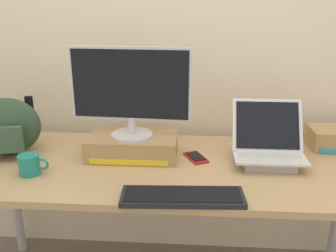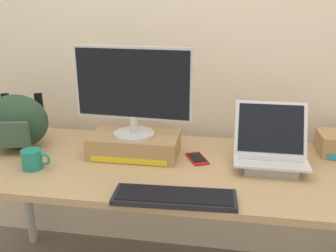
# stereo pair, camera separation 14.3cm
# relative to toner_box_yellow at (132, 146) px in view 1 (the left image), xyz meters

# --- Properties ---
(back_wall) EXTENTS (7.00, 0.10, 2.60)m
(back_wall) POSITION_rel_toner_box_yellow_xyz_m (0.17, 0.40, 0.50)
(back_wall) COLOR beige
(back_wall) RESTS_ON ground
(desk) EXTENTS (1.96, 0.74, 0.75)m
(desk) POSITION_rel_toner_box_yellow_xyz_m (0.17, -0.07, -0.12)
(desk) COLOR tan
(desk) RESTS_ON ground
(toner_box_yellow) EXTENTS (0.42, 0.23, 0.10)m
(toner_box_yellow) POSITION_rel_toner_box_yellow_xyz_m (0.00, 0.00, 0.00)
(toner_box_yellow) COLOR #A88456
(toner_box_yellow) RESTS_ON desk
(desktop_monitor) EXTENTS (0.55, 0.19, 0.41)m
(desktop_monitor) POSITION_rel_toner_box_yellow_xyz_m (-0.00, -0.00, 0.27)
(desktop_monitor) COLOR silver
(desktop_monitor) RESTS_ON toner_box_yellow
(open_laptop) EXTENTS (0.31, 0.25, 0.27)m
(open_laptop) POSITION_rel_toner_box_yellow_xyz_m (0.62, -0.03, 0.00)
(open_laptop) COLOR #ADADB2
(open_laptop) RESTS_ON desk
(external_keyboard) EXTENTS (0.46, 0.16, 0.02)m
(external_keyboard) POSITION_rel_toner_box_yellow_xyz_m (0.25, -0.39, -0.04)
(external_keyboard) COLOR black
(external_keyboard) RESTS_ON desk
(messenger_backpack) EXTENTS (0.34, 0.28, 0.27)m
(messenger_backpack) POSITION_rel_toner_box_yellow_xyz_m (-0.59, -0.00, 0.08)
(messenger_backpack) COLOR #28422D
(messenger_backpack) RESTS_ON desk
(coffee_mug) EXTENTS (0.13, 0.09, 0.09)m
(coffee_mug) POSITION_rel_toner_box_yellow_xyz_m (-0.40, -0.22, -0.01)
(coffee_mug) COLOR #1E7F70
(coffee_mug) RESTS_ON desk
(cell_phone) EXTENTS (0.12, 0.15, 0.01)m
(cell_phone) POSITION_rel_toner_box_yellow_xyz_m (0.30, -0.01, -0.04)
(cell_phone) COLOR red
(cell_phone) RESTS_ON desk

